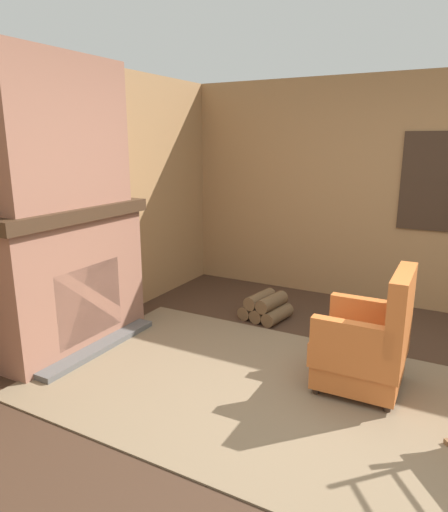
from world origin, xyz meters
TOP-DOWN VIEW (x-y plane):
  - ground_plane at (0.00, 0.00)m, footprint 14.00×14.00m
  - wood_panel_wall_left at (-2.53, 0.00)m, footprint 0.06×5.60m
  - wood_panel_wall_back at (0.02, 2.53)m, footprint 5.60×0.09m
  - fireplace_hearth at (-2.32, 0.00)m, footprint 0.56×1.55m
  - chimney_breast at (-2.33, 0.00)m, footprint 0.30×1.27m
  - area_rug at (-0.42, 0.08)m, footprint 3.66×2.11m
  - armchair at (0.13, 0.47)m, footprint 0.64×0.64m
  - firewood_stack at (-1.08, 1.41)m, footprint 0.50×0.48m
  - oil_lamp_vase at (-2.36, -0.36)m, footprint 0.12×0.12m
  - storage_case at (-2.36, 0.52)m, footprint 0.13×0.26m
  - decorative_plate_on_mantel at (-2.38, 0.09)m, footprint 0.06×0.23m

SIDE VIEW (x-z plane):
  - ground_plane at x=0.00m, z-range 0.00..0.00m
  - area_rug at x=-0.42m, z-range 0.00..0.01m
  - firewood_stack at x=-1.08m, z-range -0.01..0.26m
  - armchair at x=0.13m, z-range -0.12..0.82m
  - fireplace_hearth at x=-2.32m, z-range 0.00..1.27m
  - wood_panel_wall_left at x=-2.53m, z-range 0.00..2.52m
  - wood_panel_wall_back at x=0.02m, z-range 0.01..2.53m
  - storage_case at x=-2.36m, z-range 1.27..1.42m
  - oil_lamp_vase at x=-2.36m, z-range 1.24..1.49m
  - decorative_plate_on_mantel at x=-2.38m, z-range 1.27..1.50m
  - chimney_breast at x=-2.33m, z-range 1.27..2.50m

